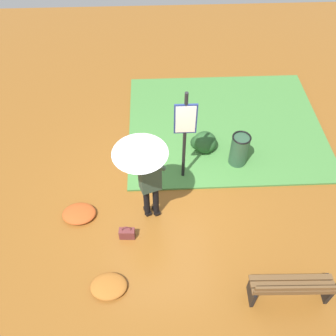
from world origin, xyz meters
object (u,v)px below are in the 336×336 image
Objects in this scene: info_sign_post at (185,129)px; park_bench at (292,288)px; trash_bin at (239,150)px; person_with_umbrella at (144,164)px; handbag at (127,233)px.

info_sign_post reaches higher than park_bench.
park_bench is at bearing 119.74° from info_sign_post.
info_sign_post reaches higher than trash_bin.
trash_bin is (-1.27, -0.35, -1.03)m from info_sign_post.
person_with_umbrella is 1.57m from handbag.
info_sign_post is (-0.78, -0.97, -0.11)m from person_with_umbrella.
trash_bin is at bearing -143.19° from handbag.
person_with_umbrella is 2.45× the size of trash_bin.
info_sign_post is at bearing 15.52° from trash_bin.
person_with_umbrella is 0.89× the size of info_sign_post.
trash_bin is (0.35, -3.17, 0.02)m from park_bench.
handbag is at bearing 51.33° from info_sign_post.
trash_bin is at bearing -147.16° from person_with_umbrella.
person_with_umbrella is at bearing 51.13° from info_sign_post.
handbag is 3.08m from trash_bin.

